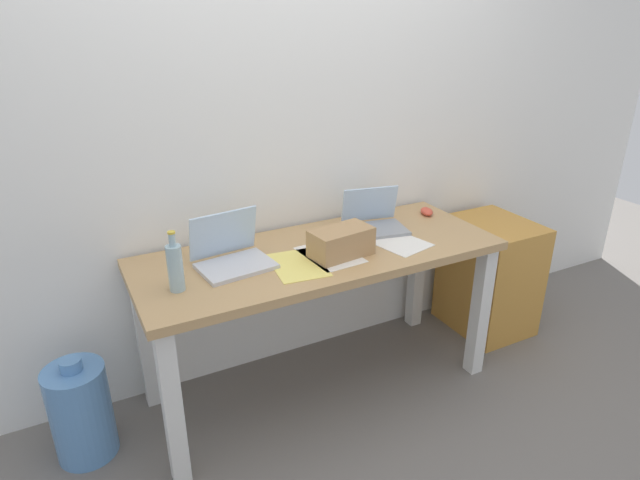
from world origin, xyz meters
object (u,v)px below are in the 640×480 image
laptop_right (374,221)px  computer_mouse (427,211)px  cardboard_box (341,242)px  laptop_left (232,255)px  desk (320,272)px  water_cooler_jug (81,412)px  beer_bottle (175,267)px  filing_cabinet (489,275)px

laptop_right → computer_mouse: 0.36m
cardboard_box → laptop_left: bearing=164.2°
laptop_right → cardboard_box: bearing=-146.8°
laptop_left → computer_mouse: laptop_left is taller
desk → laptop_right: (0.35, 0.10, 0.15)m
laptop_left → desk: bearing=-5.2°
desk → water_cooler_jug: size_ratio=3.50×
laptop_right → computer_mouse: laptop_right is taller
cardboard_box → laptop_right: bearing=33.2°
water_cooler_jug → laptop_left: bearing=-2.0°
beer_bottle → cardboard_box: beer_bottle is taller
desk → beer_bottle: (-0.66, -0.08, 0.21)m
desk → laptop_right: 0.40m
laptop_right → cardboard_box: size_ratio=1.18×
desk → laptop_right: laptop_right is taller
laptop_left → cardboard_box: 0.47m
desk → cardboard_box: size_ratio=6.10×
cardboard_box → filing_cabinet: bearing=7.7°
desk → computer_mouse: 0.74m
computer_mouse → beer_bottle: bearing=-148.2°
laptop_left → computer_mouse: size_ratio=3.28×
computer_mouse → laptop_right: bearing=-150.4°
laptop_right → laptop_left: bearing=-175.0°
cardboard_box → beer_bottle: bearing=178.7°
desk → laptop_right: size_ratio=5.16×
beer_bottle → desk: bearing=6.6°
laptop_left → filing_cabinet: laptop_left is taller
desk → laptop_left: size_ratio=5.05×
laptop_left → laptop_right: bearing=5.0°
beer_bottle → water_cooler_jug: (-0.42, 0.14, -0.63)m
filing_cabinet → water_cooler_jug: bearing=179.8°
desk → laptop_left: laptop_left is taller
laptop_right → cardboard_box: 0.36m
beer_bottle → cardboard_box: 0.72m
laptop_right → water_cooler_jug: 1.55m
laptop_right → filing_cabinet: laptop_right is taller
laptop_right → filing_cabinet: 0.91m
desk → filing_cabinet: size_ratio=2.53×
laptop_right → water_cooler_jug: laptop_right is taller
beer_bottle → filing_cabinet: 1.87m
laptop_left → filing_cabinet: size_ratio=0.50×
cardboard_box → water_cooler_jug: cardboard_box is taller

